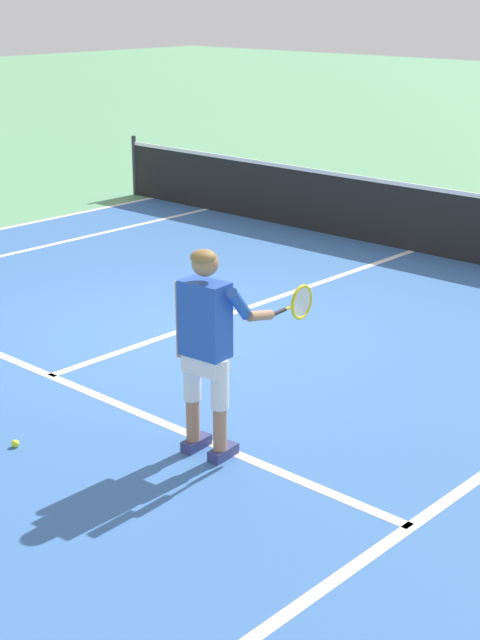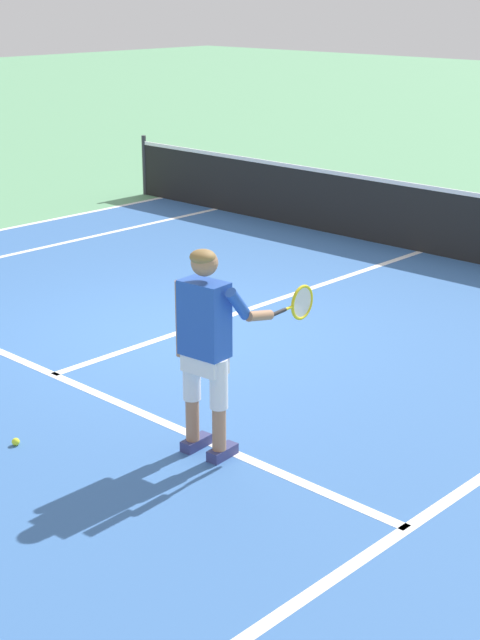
{
  "view_description": "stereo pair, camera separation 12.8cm",
  "coord_description": "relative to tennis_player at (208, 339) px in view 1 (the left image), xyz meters",
  "views": [
    {
      "loc": [
        7.22,
        -6.9,
        3.56
      ],
      "look_at": [
        2.29,
        -1.51,
        1.05
      ],
      "focal_mm": 54.17,
      "sensor_mm": 36.0,
      "label": 1
    },
    {
      "loc": [
        7.31,
        -6.81,
        3.56
      ],
      "look_at": [
        2.29,
        -1.51,
        1.05
      ],
      "focal_mm": 54.17,
      "sensor_mm": 36.0,
      "label": 2
    }
  ],
  "objects": [
    {
      "name": "tennis_ball_near_feet",
      "position": [
        -1.26,
        -0.99,
        -0.96
      ],
      "size": [
        0.07,
        0.07,
        0.07
      ],
      "primitive_type": "sphere",
      "color": "#CCE02D",
      "rests_on": "ground"
    },
    {
      "name": "ground_plane",
      "position": [
        -2.29,
        1.88,
        -0.99
      ],
      "size": [
        80.0,
        80.0,
        0.0
      ],
      "primitive_type": "plane",
      "color": "#609E70"
    },
    {
      "name": "line_service",
      "position": [
        -2.29,
        0.14,
        -0.99
      ],
      "size": [
        8.23,
        0.1,
        0.01
      ],
      "primitive_type": "cube",
      "color": "white",
      "rests_on": "ground"
    },
    {
      "name": "line_centre_service",
      "position": [
        -2.29,
        3.34,
        -0.99
      ],
      "size": [
        0.1,
        6.4,
        0.01
      ],
      "primitive_type": "cube",
      "color": "white",
      "rests_on": "ground"
    },
    {
      "name": "tennis_net",
      "position": [
        -2.29,
        6.54,
        -0.49
      ],
      "size": [
        11.96,
        0.08,
        1.07
      ],
      "color": "#333338",
      "rests_on": "ground"
    },
    {
      "name": "tennis_player",
      "position": [
        0.0,
        0.0,
        0.0
      ],
      "size": [
        0.61,
        1.15,
        1.71
      ],
      "color": "navy",
      "rests_on": "ground"
    },
    {
      "name": "court_inner_surface",
      "position": [
        -2.29,
        1.24,
        -0.99
      ],
      "size": [
        10.98,
        11.01,
        0.0
      ],
      "primitive_type": "cube",
      "color": "#3866A8",
      "rests_on": "ground"
    }
  ]
}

